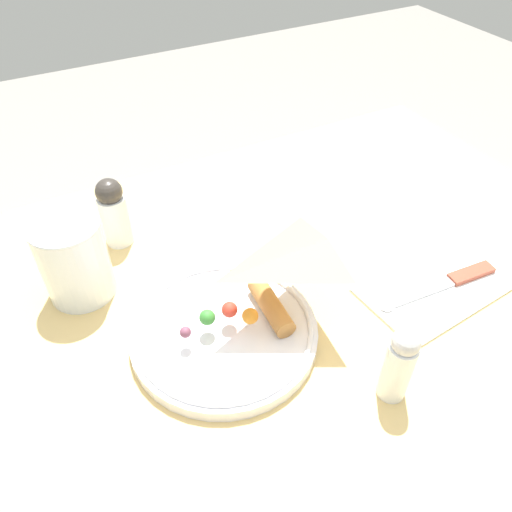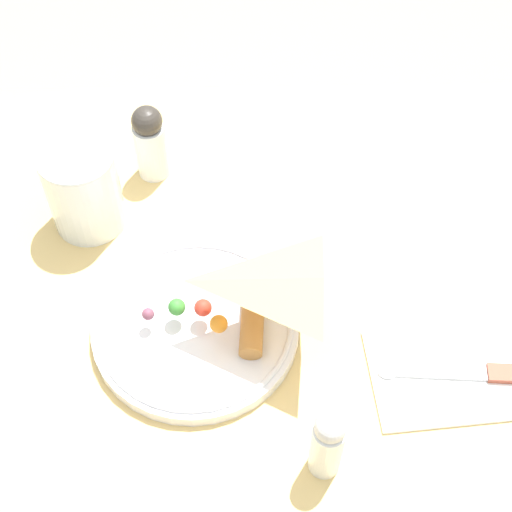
{
  "view_description": "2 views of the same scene",
  "coord_description": "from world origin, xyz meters",
  "px_view_note": "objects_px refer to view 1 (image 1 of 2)",
  "views": [
    {
      "loc": [
        0.25,
        0.29,
        1.24
      ],
      "look_at": [
        0.05,
        -0.1,
        0.84
      ],
      "focal_mm": 35.0,
      "sensor_mm": 36.0,
      "label": 1
    },
    {
      "loc": [
        0.06,
        0.37,
        1.5
      ],
      "look_at": [
        0.05,
        -0.13,
        0.81
      ],
      "focal_mm": 55.0,
      "sensor_mm": 36.0,
      "label": 2
    }
  ],
  "objects_px": {
    "butter_knife": "(443,284)",
    "pepper_shaker": "(114,212)",
    "napkin_folded": "(437,288)",
    "dining_table": "(321,392)",
    "salt_shaker": "(399,364)",
    "plate_pizza": "(225,329)",
    "milk_glass": "(75,262)"
  },
  "relations": [
    {
      "from": "salt_shaker",
      "to": "pepper_shaker",
      "type": "relative_size",
      "value": 0.97
    },
    {
      "from": "dining_table",
      "to": "salt_shaker",
      "type": "height_order",
      "value": "salt_shaker"
    },
    {
      "from": "salt_shaker",
      "to": "pepper_shaker",
      "type": "bearing_deg",
      "value": -64.17
    },
    {
      "from": "napkin_folded",
      "to": "dining_table",
      "type": "bearing_deg",
      "value": -0.94
    },
    {
      "from": "salt_shaker",
      "to": "pepper_shaker",
      "type": "xyz_separation_m",
      "value": [
        0.18,
        -0.38,
        0.0
      ]
    },
    {
      "from": "plate_pizza",
      "to": "pepper_shaker",
      "type": "xyz_separation_m",
      "value": [
        0.06,
        -0.23,
        0.04
      ]
    },
    {
      "from": "napkin_folded",
      "to": "pepper_shaker",
      "type": "bearing_deg",
      "value": -40.56
    },
    {
      "from": "napkin_folded",
      "to": "salt_shaker",
      "type": "height_order",
      "value": "salt_shaker"
    },
    {
      "from": "salt_shaker",
      "to": "pepper_shaker",
      "type": "distance_m",
      "value": 0.42
    },
    {
      "from": "dining_table",
      "to": "butter_knife",
      "type": "relative_size",
      "value": 5.34
    },
    {
      "from": "plate_pizza",
      "to": "milk_glass",
      "type": "relative_size",
      "value": 2.0
    },
    {
      "from": "napkin_folded",
      "to": "pepper_shaker",
      "type": "distance_m",
      "value": 0.44
    },
    {
      "from": "dining_table",
      "to": "pepper_shaker",
      "type": "xyz_separation_m",
      "value": [
        0.17,
        -0.28,
        0.17
      ]
    },
    {
      "from": "butter_knife",
      "to": "pepper_shaker",
      "type": "height_order",
      "value": "pepper_shaker"
    },
    {
      "from": "pepper_shaker",
      "to": "salt_shaker",
      "type": "bearing_deg",
      "value": 115.83
    },
    {
      "from": "pepper_shaker",
      "to": "napkin_folded",
      "type": "bearing_deg",
      "value": 139.44
    },
    {
      "from": "salt_shaker",
      "to": "pepper_shaker",
      "type": "height_order",
      "value": "pepper_shaker"
    },
    {
      "from": "pepper_shaker",
      "to": "milk_glass",
      "type": "bearing_deg",
      "value": 46.76
    },
    {
      "from": "dining_table",
      "to": "pepper_shaker",
      "type": "distance_m",
      "value": 0.37
    },
    {
      "from": "dining_table",
      "to": "napkin_folded",
      "type": "xyz_separation_m",
      "value": [
        -0.16,
        0.0,
        0.12
      ]
    },
    {
      "from": "plate_pizza",
      "to": "salt_shaker",
      "type": "height_order",
      "value": "salt_shaker"
    },
    {
      "from": "dining_table",
      "to": "milk_glass",
      "type": "bearing_deg",
      "value": -41.06
    },
    {
      "from": "plate_pizza",
      "to": "butter_knife",
      "type": "bearing_deg",
      "value": 168.42
    },
    {
      "from": "milk_glass",
      "to": "pepper_shaker",
      "type": "distance_m",
      "value": 0.1
    },
    {
      "from": "plate_pizza",
      "to": "pepper_shaker",
      "type": "bearing_deg",
      "value": -75.73
    },
    {
      "from": "napkin_folded",
      "to": "plate_pizza",
      "type": "bearing_deg",
      "value": -11.8
    },
    {
      "from": "napkin_folded",
      "to": "pepper_shaker",
      "type": "xyz_separation_m",
      "value": [
        0.33,
        -0.29,
        0.05
      ]
    },
    {
      "from": "milk_glass",
      "to": "napkin_folded",
      "type": "bearing_deg",
      "value": 152.36
    },
    {
      "from": "napkin_folded",
      "to": "salt_shaker",
      "type": "bearing_deg",
      "value": 31.13
    },
    {
      "from": "milk_glass",
      "to": "pepper_shaker",
      "type": "bearing_deg",
      "value": -133.24
    },
    {
      "from": "dining_table",
      "to": "pepper_shaker",
      "type": "bearing_deg",
      "value": -59.05
    },
    {
      "from": "milk_glass",
      "to": "salt_shaker",
      "type": "xyz_separation_m",
      "value": [
        -0.25,
        0.3,
        0.0
      ]
    }
  ]
}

